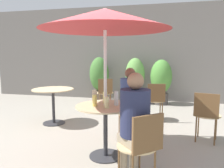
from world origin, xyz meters
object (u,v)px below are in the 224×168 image
at_px(beer_glass_1, 95,100).
at_px(beer_glass_3, 116,98).
at_px(beer_glass_0, 105,97).
at_px(bistro_chair_2, 105,91).
at_px(cafe_table_near, 105,118).
at_px(bistro_chair_1, 133,109).
at_px(bistro_chair_3, 156,98).
at_px(seated_person_1, 129,98).
at_px(bistro_chair_0, 142,143).
at_px(seated_person_0, 134,119).
at_px(potted_plant_0, 99,77).
at_px(potted_plant_1, 135,78).
at_px(potted_plant_2, 161,80).
at_px(beer_glass_2, 107,102).
at_px(cafe_table_far, 53,97).
at_px(bistro_chair_4, 207,112).
at_px(umbrella, 105,20).

height_order(beer_glass_1, beer_glass_3, beer_glass_3).
bearing_deg(beer_glass_0, bistro_chair_2, 105.04).
bearing_deg(cafe_table_near, beer_glass_0, 105.72).
relative_size(bistro_chair_1, bistro_chair_3, 1.00).
xyz_separation_m(bistro_chair_1, seated_person_1, (-0.05, -0.14, 0.22)).
bearing_deg(beer_glass_3, beer_glass_0, 151.86).
height_order(bistro_chair_2, beer_glass_0, beer_glass_0).
distance_m(bistro_chair_0, seated_person_0, 0.27).
height_order(bistro_chair_0, potted_plant_0, potted_plant_0).
xyz_separation_m(cafe_table_near, beer_glass_0, (-0.04, 0.14, 0.26)).
xyz_separation_m(bistro_chair_3, beer_glass_0, (-0.66, -1.74, 0.31)).
relative_size(seated_person_1, potted_plant_1, 0.90).
bearing_deg(potted_plant_2, beer_glass_2, -99.79).
distance_m(cafe_table_far, potted_plant_1, 2.83).
distance_m(bistro_chair_0, potted_plant_2, 4.34).
bearing_deg(seated_person_0, beer_glass_2, -84.92).
distance_m(bistro_chair_0, bistro_chair_1, 1.50).
height_order(cafe_table_far, beer_glass_3, beer_glass_3).
relative_size(cafe_table_near, bistro_chair_4, 0.99).
bearing_deg(potted_plant_2, beer_glass_0, -102.05).
distance_m(cafe_table_near, bistro_chair_0, 0.87).
xyz_separation_m(cafe_table_near, potted_plant_1, (-0.06, 3.68, 0.20)).
height_order(bistro_chair_3, potted_plant_1, potted_plant_1).
distance_m(potted_plant_2, umbrella, 3.92).
distance_m(bistro_chair_0, beer_glass_0, 1.05).
height_order(seated_person_1, beer_glass_1, seated_person_1).
relative_size(potted_plant_2, umbrella, 0.65).
bearing_deg(seated_person_1, bistro_chair_0, -56.96).
relative_size(beer_glass_0, beer_glass_3, 0.84).
bearing_deg(beer_glass_1, beer_glass_0, 67.18).
bearing_deg(potted_plant_1, seated_person_1, -84.44).
height_order(beer_glass_3, umbrella, umbrella).
relative_size(beer_glass_2, potted_plant_1, 0.11).
xyz_separation_m(bistro_chair_0, bistro_chair_2, (-1.27, 3.26, 0.00)).
bearing_deg(bistro_chair_3, cafe_table_far, 7.49).
bearing_deg(potted_plant_1, beer_glass_0, -89.70).
height_order(beer_glass_2, beer_glass_3, beer_glass_3).
relative_size(bistro_chair_2, potted_plant_1, 0.61).
distance_m(cafe_table_far, umbrella, 2.33).
distance_m(cafe_table_near, bistro_chair_4, 1.70).
distance_m(bistro_chair_2, bistro_chair_4, 2.80).
xyz_separation_m(bistro_chair_2, beer_glass_3, (0.85, -2.56, 0.33)).
distance_m(seated_person_1, potted_plant_1, 3.02).
bearing_deg(cafe_table_near, seated_person_1, 71.10).
bearing_deg(seated_person_0, potted_plant_1, -123.92).
height_order(bistro_chair_2, bistro_chair_4, same).
height_order(cafe_table_far, potted_plant_0, potted_plant_0).
distance_m(bistro_chair_2, potted_plant_0, 1.20).
bearing_deg(beer_glass_3, cafe_table_far, 143.50).
height_order(bistro_chair_2, umbrella, umbrella).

